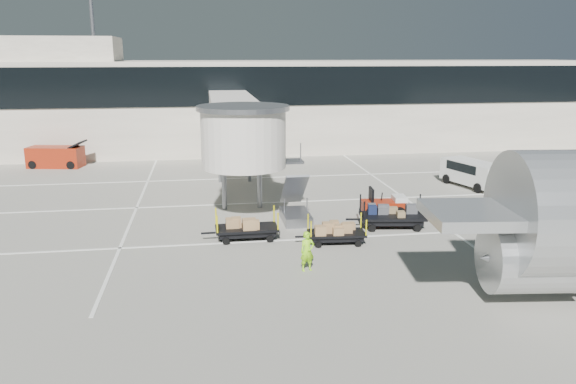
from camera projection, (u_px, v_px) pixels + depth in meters
name	position (u px, v px, depth m)	size (l,w,h in m)	color
ground	(345.00, 252.00, 25.01)	(140.00, 140.00, 0.00)	#ABA799
lane_markings	(296.00, 200.00, 33.88)	(40.00, 30.00, 0.02)	white
terminal	(264.00, 103.00, 52.73)	(64.00, 12.11, 15.20)	silver
jet_bridge	(237.00, 125.00, 35.19)	(5.70, 20.40, 6.03)	silver
baggage_tug	(384.00, 205.00, 30.56)	(2.48, 1.71, 1.56)	maroon
suitcase_cart	(393.00, 217.00, 28.48)	(4.06, 2.05, 1.56)	black
box_cart_near	(338.00, 232.00, 26.12)	(3.29, 1.50, 1.27)	black
box_cart_far	(248.00, 229.00, 26.62)	(3.63, 1.52, 1.42)	black
ground_worker	(307.00, 251.00, 22.69)	(0.60, 0.40, 1.66)	#8DE418
minivan	(472.00, 171.00, 37.22)	(2.99, 4.80, 1.70)	white
belt_loader	(56.00, 157.00, 43.66)	(4.60, 2.48, 2.11)	maroon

